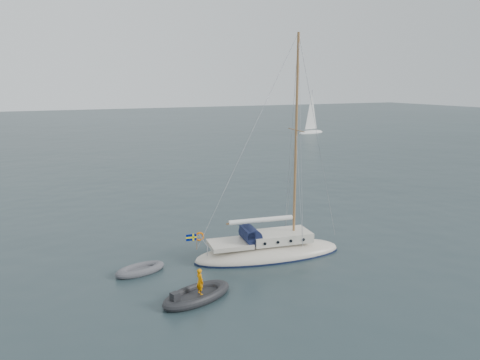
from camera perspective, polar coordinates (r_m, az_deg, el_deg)
name	(u,v)px	position (r m, az deg, el deg)	size (l,w,h in m)	color
ground	(235,249)	(27.67, -0.58, -8.44)	(300.00, 300.00, 0.00)	black
sailboat	(269,240)	(26.34, 3.53, -7.31)	(8.92, 2.67, 12.70)	beige
dinghy	(140,270)	(24.93, -12.08, -10.64)	(2.69, 1.21, 0.39)	#4F4E54
rib	(197,294)	(21.77, -5.31, -13.72)	(3.66, 1.66, 1.42)	black
distant_yacht_b	(311,114)	(90.37, 8.69, 7.98)	(6.46, 3.44, 8.55)	silver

